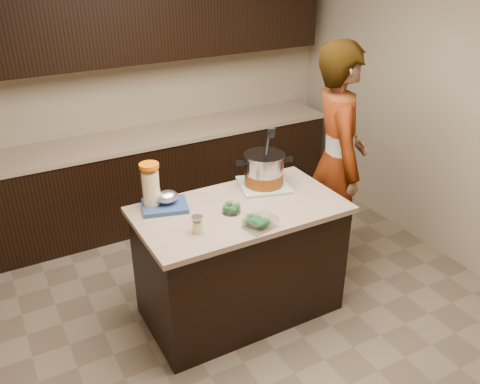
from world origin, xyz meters
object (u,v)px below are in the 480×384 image
object	(u,v)px
person	(337,163)
lemonade_pitcher	(151,188)
stock_pot	(264,171)
island	(240,261)

from	to	relation	value
person	lemonade_pitcher	bearing A→B (deg)	109.78
stock_pot	person	xyz separation A→B (m)	(0.66, -0.04, -0.05)
stock_pot	person	world-z (taller)	person
stock_pot	island	bearing A→B (deg)	-129.05
stock_pot	lemonade_pitcher	world-z (taller)	stock_pot
island	person	bearing A→B (deg)	9.61
lemonade_pitcher	person	size ratio (longest dim) A/B	0.17
island	stock_pot	world-z (taller)	stock_pot
lemonade_pitcher	person	xyz separation A→B (m)	(1.51, -0.13, -0.08)
stock_pot	person	distance (m)	0.66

